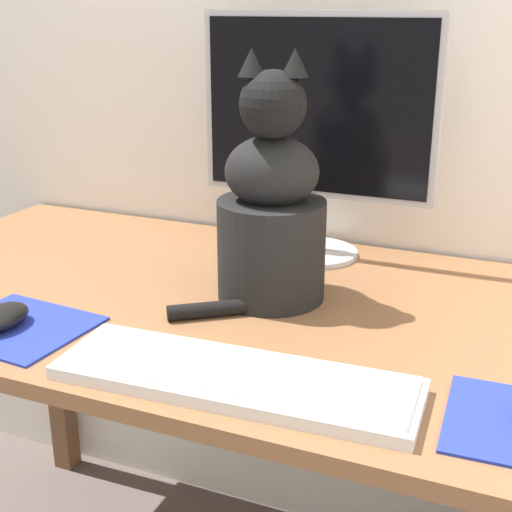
% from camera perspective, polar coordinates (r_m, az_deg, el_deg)
% --- Properties ---
extents(desk, '(1.48, 0.71, 0.72)m').
position_cam_1_polar(desk, '(1.20, 0.57, -7.67)').
color(desk, brown).
rests_on(desk, ground_plane).
extents(monitor, '(0.44, 0.17, 0.45)m').
position_cam_1_polar(monitor, '(1.33, 4.80, 10.50)').
color(monitor, '#B2B2B7').
rests_on(monitor, desk).
extents(keyboard, '(0.48, 0.16, 0.02)m').
position_cam_1_polar(keyboard, '(0.93, -1.70, -9.70)').
color(keyboard, silver).
rests_on(keyboard, desk).
extents(mousepad_left, '(0.22, 0.20, 0.00)m').
position_cam_1_polar(mousepad_left, '(1.14, -18.46, -5.42)').
color(mousepad_left, '#1E2D9E').
rests_on(mousepad_left, desk).
extents(computer_mouse_left, '(0.06, 0.10, 0.03)m').
position_cam_1_polar(computer_mouse_left, '(1.14, -19.69, -4.61)').
color(computer_mouse_left, black).
rests_on(computer_mouse_left, mousepad_left).
extents(cat, '(0.23, 0.27, 0.40)m').
position_cam_1_polar(cat, '(1.14, 1.31, 3.59)').
color(cat, black).
rests_on(cat, desk).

